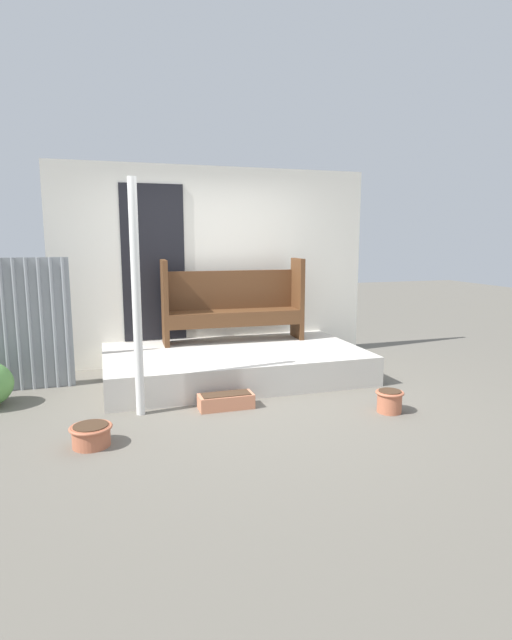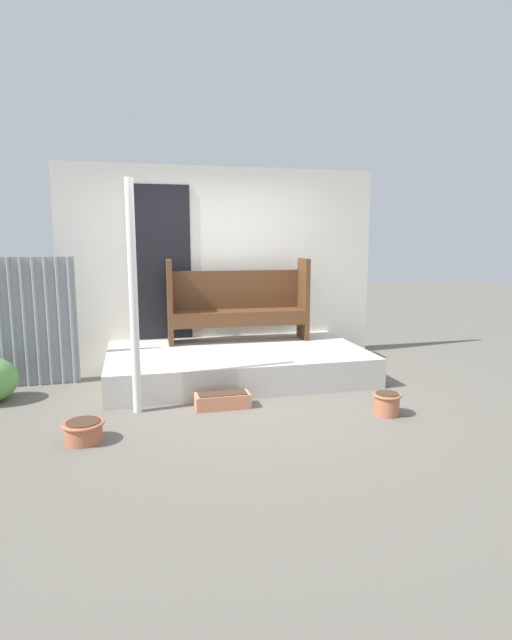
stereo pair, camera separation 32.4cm
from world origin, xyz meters
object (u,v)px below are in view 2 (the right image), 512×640
flower_pot_middle (387,403)px  planter_box_rect (222,400)px  support_post (133,299)px  flower_pot_left (84,430)px  bench (238,301)px

flower_pot_middle → planter_box_rect: bearing=158.8°
support_post → flower_pot_left: 1.27m
support_post → flower_pot_middle: size_ratio=8.09×
bench → planter_box_rect: 1.86m
support_post → planter_box_rect: 1.32m
flower_pot_middle → planter_box_rect: 1.60m
support_post → flower_pot_middle: (2.31, -0.66, -0.99)m
support_post → planter_box_rect: support_post is taller
flower_pot_left → bench: bearing=50.9°
flower_pot_middle → bench: bearing=114.5°
flower_pot_left → support_post: bearing=55.5°
support_post → bench: (1.32, 1.53, -0.25)m
flower_pot_left → planter_box_rect: 1.38m
support_post → bench: bearing=49.2°
support_post → flower_pot_middle: 2.60m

